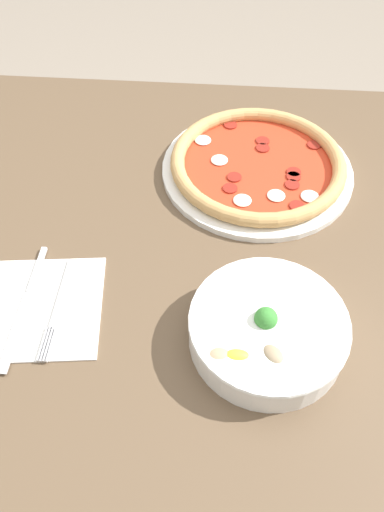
{
  "coord_description": "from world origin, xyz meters",
  "views": [
    {
      "loc": [
        -0.02,
        0.48,
        1.34
      ],
      "look_at": [
        0.02,
        -0.02,
        0.74
      ],
      "focal_mm": 35.0,
      "sensor_mm": 36.0,
      "label": 1
    }
  ],
  "objects": [
    {
      "name": "pizza",
      "position": [
        -0.09,
        -0.25,
        0.74
      ],
      "size": [
        0.35,
        0.35,
        0.04
      ],
      "color": "white",
      "rests_on": "dining_table"
    },
    {
      "name": "ground_plane",
      "position": [
        0.0,
        0.0,
        0.0
      ],
      "size": [
        8.0,
        8.0,
        0.0
      ],
      "primitive_type": "plane",
      "color": "gray"
    },
    {
      "name": "dining_table",
      "position": [
        0.0,
        0.0,
        0.63
      ],
      "size": [
        1.06,
        1.08,
        0.72
      ],
      "color": "brown",
      "rests_on": "ground_plane"
    },
    {
      "name": "napkin",
      "position": [
        0.23,
        0.08,
        0.72
      ],
      "size": [
        0.2,
        0.2,
        0.0
      ],
      "color": "white",
      "rests_on": "dining_table"
    },
    {
      "name": "bowl",
      "position": [
        -0.1,
        0.11,
        0.75
      ],
      "size": [
        0.22,
        0.22,
        0.07
      ],
      "color": "white",
      "rests_on": "dining_table"
    },
    {
      "name": "fork",
      "position": [
        0.21,
        0.08,
        0.73
      ],
      "size": [
        0.01,
        0.18,
        0.0
      ],
      "rotation": [
        0.0,
        0.0,
        1.57
      ],
      "color": "silver",
      "rests_on": "napkin"
    },
    {
      "name": "knife",
      "position": [
        0.26,
        0.07,
        0.73
      ],
      "size": [
        0.01,
        0.22,
        0.01
      ],
      "rotation": [
        0.0,
        0.0,
        1.57
      ],
      "color": "silver",
      "rests_on": "napkin"
    }
  ]
}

